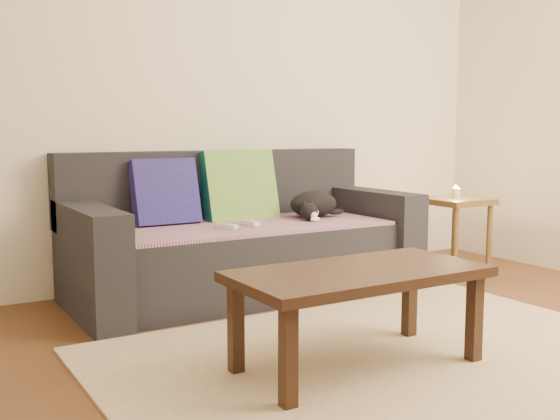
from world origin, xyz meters
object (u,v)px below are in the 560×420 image
at_px(sofa, 242,243).
at_px(wii_remote_a, 251,223).
at_px(cat, 313,205).
at_px(side_table, 455,211).
at_px(coffee_table, 359,281).
at_px(wii_remote_b, 227,227).

bearing_deg(sofa, wii_remote_a, -100.26).
bearing_deg(cat, wii_remote_a, -179.13).
height_order(wii_remote_a, side_table, side_table).
bearing_deg(coffee_table, sofa, 82.05).
xyz_separation_m(cat, wii_remote_a, (-0.53, -0.12, -0.07)).
xyz_separation_m(wii_remote_b, side_table, (1.82, 0.00, -0.03)).
distance_m(sofa, wii_remote_a, 0.23).
bearing_deg(wii_remote_a, wii_remote_b, 102.32).
xyz_separation_m(wii_remote_b, coffee_table, (0.01, -1.20, -0.08)).
xyz_separation_m(sofa, coffee_table, (-0.20, -1.42, 0.06)).
xyz_separation_m(wii_remote_a, coffee_table, (-0.17, -1.24, -0.08)).
bearing_deg(side_table, wii_remote_a, 178.70).
distance_m(sofa, side_table, 1.63).
bearing_deg(coffee_table, cat, 63.08).
bearing_deg(coffee_table, wii_remote_a, 82.38).
relative_size(wii_remote_a, side_table, 0.29).
xyz_separation_m(cat, side_table, (1.11, -0.16, -0.09)).
height_order(cat, coffee_table, cat).
bearing_deg(wii_remote_b, wii_remote_a, -95.24).
distance_m(cat, coffee_table, 1.54).
xyz_separation_m(side_table, coffee_table, (-1.81, -1.21, -0.06)).
bearing_deg(cat, coffee_table, -129.13).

